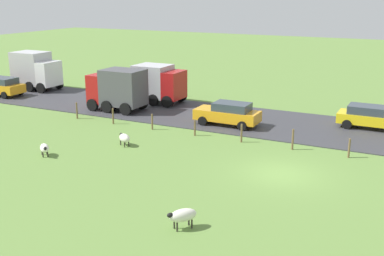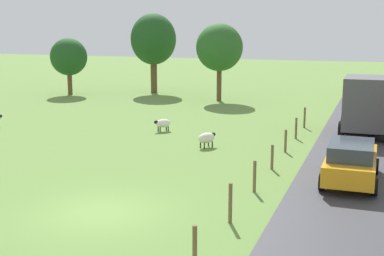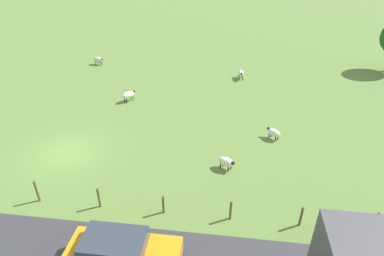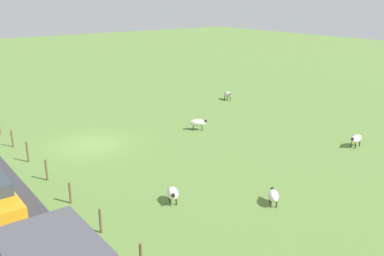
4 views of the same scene
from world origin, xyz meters
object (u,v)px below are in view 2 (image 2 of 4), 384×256
Objects in this scene: sheep_2 at (163,123)px; tree_0 at (219,48)px; tree_1 at (153,40)px; truck_2 at (367,104)px; sheep_1 at (207,138)px; car_3 at (369,93)px; tree_2 at (69,57)px; car_5 at (367,85)px; car_1 at (351,161)px.

sheep_2 is 0.17× the size of tree_0.
tree_1 is 23.35m from truck_2.
sheep_1 is 0.26× the size of car_3.
tree_2 reaches higher than truck_2.
sheep_2 is at bearing -166.90° from truck_2.
tree_0 reaches higher than car_5.
tree_2 is 25.44m from car_3.
tree_2 is 1.16× the size of car_5.
sheep_2 is 13.65m from tree_0.
tree_1 reaches higher than tree_0.
tree_0 is 12.20m from car_3.
truck_2 is 18.90m from car_5.
sheep_1 is 22.70m from tree_1.
tree_1 is (-11.39, 19.16, 4.31)m from sheep_1.
car_5 reaches higher than sheep_2.
sheep_2 is at bearing -64.42° from tree_1.
tree_0 is at bearing -23.16° from tree_1.
car_1 is (11.40, -20.05, -3.39)m from tree_0.
tree_1 is 7.63m from tree_2.
car_5 is at bearing 91.31° from truck_2.
tree_1 is at bearing 115.58° from sheep_2.
tree_0 is 14.39m from car_5.
sheep_1 is 8.15m from car_1.
tree_2 is at bearing -177.46° from tree_0.
sheep_2 is at bearing -41.20° from tree_2.
tree_2 reaches higher than car_5.
sheep_2 is at bearing -125.54° from car_3.
car_1 is at bearing -91.45° from truck_2.
tree_0 is 1.25× the size of tree_2.
truck_2 is at bearing -35.88° from tree_1.
sheep_1 is at bearing -142.81° from truck_2.
tree_0 reaches higher than truck_2.
car_1 is at bearing -37.82° from tree_2.
car_1 is (10.79, -6.96, 0.43)m from sheep_2.
truck_2 reaches higher than car_3.
tree_2 reaches higher than sheep_2.
car_1 reaches higher than sheep_1.
tree_1 is 1.67× the size of car_5.
truck_2 is at bearing -21.41° from tree_2.
sheep_2 is at bearing 140.47° from sheep_1.
truck_2 is (25.29, -9.92, -1.51)m from tree_2.
sheep_2 is at bearing 147.18° from car_1.
tree_0 is at bearing 137.87° from truck_2.
car_3 is at bearing -2.63° from tree_1.
tree_2 is at bearing -173.66° from car_3.
tree_0 is (-0.60, 13.09, 3.83)m from sheep_2.
truck_2 is 1.02× the size of car_3.
tree_1 reaches higher than car_1.
sheep_2 is 23.92m from car_5.
truck_2 reaches higher than car_1.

